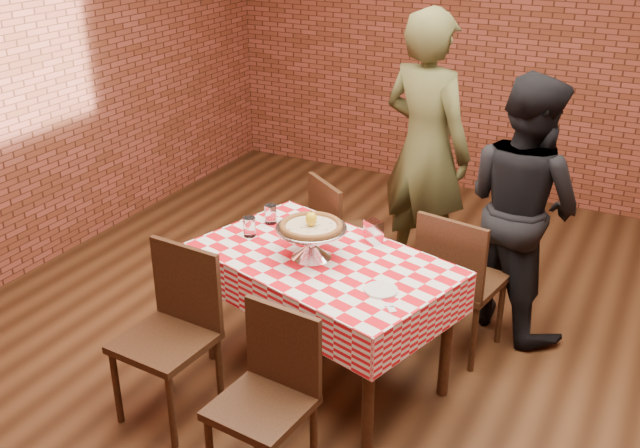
% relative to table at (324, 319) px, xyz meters
% --- Properties ---
extents(ground, '(6.00, 6.00, 0.00)m').
position_rel_table_xyz_m(ground, '(0.28, 0.16, -0.38)').
color(ground, black).
rests_on(ground, ground).
extents(back_wall, '(5.50, 0.00, 5.50)m').
position_rel_table_xyz_m(back_wall, '(0.28, 3.16, 1.08)').
color(back_wall, brown).
rests_on(back_wall, ground).
extents(table, '(1.52, 1.15, 0.75)m').
position_rel_table_xyz_m(table, '(0.00, 0.00, 0.00)').
color(table, '#3D2512').
rests_on(table, ground).
extents(tablecloth, '(1.56, 1.19, 0.23)m').
position_rel_table_xyz_m(tablecloth, '(0.00, 0.00, 0.27)').
color(tablecloth, red).
rests_on(tablecloth, table).
extents(pizza_stand, '(0.52, 0.52, 0.17)m').
position_rel_table_xyz_m(pizza_stand, '(-0.06, -0.02, 0.47)').
color(pizza_stand, silver).
rests_on(pizza_stand, tablecloth).
extents(pizza, '(0.45, 0.45, 0.03)m').
position_rel_table_xyz_m(pizza, '(-0.06, -0.02, 0.56)').
color(pizza, beige).
rests_on(pizza, pizza_stand).
extents(lemon, '(0.08, 0.08, 0.08)m').
position_rel_table_xyz_m(lemon, '(-0.06, -0.02, 0.60)').
color(lemon, yellow).
rests_on(lemon, pizza).
extents(water_glass_left, '(0.09, 0.09, 0.11)m').
position_rel_table_xyz_m(water_glass_left, '(-0.49, 0.04, 0.44)').
color(water_glass_left, white).
rests_on(water_glass_left, tablecloth).
extents(water_glass_right, '(0.09, 0.09, 0.11)m').
position_rel_table_xyz_m(water_glass_right, '(-0.48, 0.25, 0.44)').
color(water_glass_right, white).
rests_on(water_glass_right, tablecloth).
extents(side_plate, '(0.21, 0.21, 0.01)m').
position_rel_table_xyz_m(side_plate, '(0.41, -0.19, 0.39)').
color(side_plate, white).
rests_on(side_plate, tablecloth).
extents(sweetener_packet_a, '(0.06, 0.05, 0.00)m').
position_rel_table_xyz_m(sweetener_packet_a, '(0.50, -0.30, 0.39)').
color(sweetener_packet_a, white).
rests_on(sweetener_packet_a, tablecloth).
extents(sweetener_packet_b, '(0.06, 0.06, 0.00)m').
position_rel_table_xyz_m(sweetener_packet_b, '(0.52, -0.33, 0.39)').
color(sweetener_packet_b, white).
rests_on(sweetener_packet_b, tablecloth).
extents(condiment_caddy, '(0.11, 0.11, 0.13)m').
position_rel_table_xyz_m(condiment_caddy, '(0.16, 0.29, 0.45)').
color(condiment_caddy, silver).
rests_on(condiment_caddy, tablecloth).
extents(chair_near_left, '(0.46, 0.46, 0.91)m').
position_rel_table_xyz_m(chair_near_left, '(-0.56, -0.67, 0.08)').
color(chair_near_left, '#3D2512').
rests_on(chair_near_left, ground).
extents(chair_near_right, '(0.43, 0.43, 0.88)m').
position_rel_table_xyz_m(chair_near_right, '(0.14, -0.89, 0.06)').
color(chair_near_right, '#3D2512').
rests_on(chair_near_right, ground).
extents(chair_far_left, '(0.57, 0.57, 0.88)m').
position_rel_table_xyz_m(chair_far_left, '(-0.24, 0.84, 0.07)').
color(chair_far_left, '#3D2512').
rests_on(chair_far_left, ground).
extents(chair_far_right, '(0.49, 0.49, 0.91)m').
position_rel_table_xyz_m(chair_far_right, '(0.59, 0.64, 0.08)').
color(chair_far_right, '#3D2512').
rests_on(chair_far_right, ground).
extents(diner_olive, '(0.80, 0.65, 1.89)m').
position_rel_table_xyz_m(diner_olive, '(0.05, 1.40, 0.57)').
color(diner_olive, '#484826').
rests_on(diner_olive, ground).
extents(diner_black, '(0.99, 0.93, 1.62)m').
position_rel_table_xyz_m(diner_black, '(0.80, 1.06, 0.43)').
color(diner_black, black).
rests_on(diner_black, ground).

